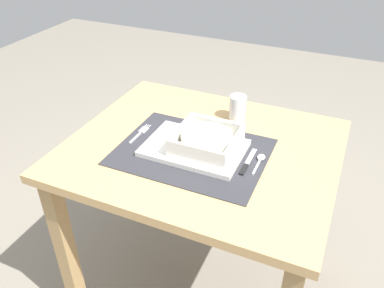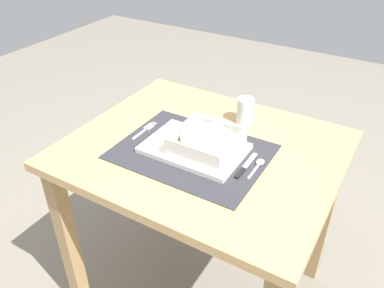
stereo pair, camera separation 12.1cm
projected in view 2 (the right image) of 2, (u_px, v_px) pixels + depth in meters
The scene contains 9 objects.
ground_plane at pixel (201, 287), 1.65m from camera, with size 6.00×6.00×0.00m, color gray.
dining_table at pixel (203, 174), 1.32m from camera, with size 0.85×0.71×0.71m.
placemat at pixel (192, 152), 1.23m from camera, with size 0.46×0.35×0.00m, color #2D2D33.
serving_plate at pixel (195, 148), 1.23m from camera, with size 0.31×0.21×0.02m, color white.
porridge_bowl at pixel (206, 142), 1.20m from camera, with size 0.19×0.19×0.06m.
fork at pixel (146, 129), 1.33m from camera, with size 0.02×0.13×0.00m.
spoon at pixel (259, 163), 1.17m from camera, with size 0.02×0.11×0.01m.
butter_knife at pixel (245, 167), 1.15m from camera, with size 0.01×0.14×0.01m.
drinking_glass at pixel (245, 112), 1.36m from camera, with size 0.06×0.06×0.09m.
Camera 2 is at (0.50, -0.92, 1.41)m, focal length 36.81 mm.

